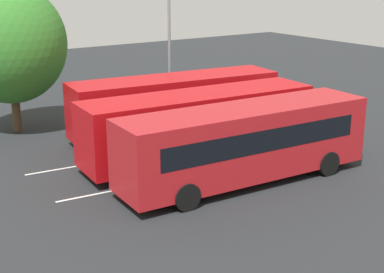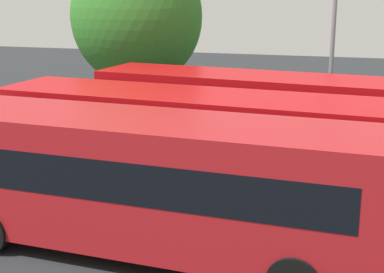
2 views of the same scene
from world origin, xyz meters
name	(u,v)px [view 2 (image 2 of 2)]	position (x,y,z in m)	size (l,w,h in m)	color
ground_plane	(214,203)	(0.00, 0.00, 0.00)	(73.53, 73.53, 0.00)	#232628
bus_far_left	(150,180)	(-0.61, -3.34, 1.71)	(10.81, 3.10, 3.08)	#AD191E
bus_center_left	(190,144)	(-0.63, -0.21, 1.71)	(10.84, 3.32, 3.08)	#B70C11
bus_center_right	(258,117)	(0.55, 3.54, 1.71)	(10.90, 3.71, 3.08)	#B70C11
street_lamp	(332,8)	(2.50, 7.12, 5.08)	(1.09, 2.72, 8.86)	gray
depot_tree	(136,17)	(-5.82, 9.07, 4.57)	(5.76, 5.18, 7.60)	#4C3823
lane_stripe_outer_left	(198,227)	(0.00, -1.71, 0.00)	(15.48, 0.12, 0.01)	silver
lane_stripe_inner_left	(228,183)	(0.00, 1.71, 0.00)	(15.48, 0.12, 0.01)	silver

